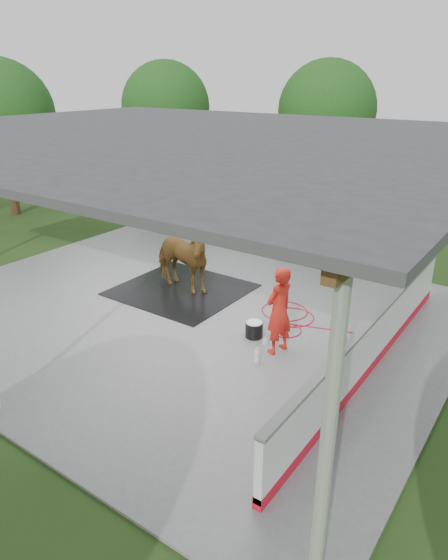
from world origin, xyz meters
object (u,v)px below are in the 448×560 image
Objects in this scene: horse at (180,259)px; handler at (279,311)px; dasher_board at (372,344)px; wash_bucket at (254,329)px.

handler is (3.51, -1.24, 0.04)m from horse.
dasher_board is at bearing 115.82° from handler.
horse is 3.07m from wash_bucket.
dasher_board is 4.49× the size of handler.
horse is at bearing 160.22° from wash_bucket.
wash_bucket is (2.82, -1.01, -0.68)m from horse.
horse is at bearing 170.84° from dasher_board.
wash_bucket is (-0.69, 0.23, -0.72)m from handler.
handler is at bearing -104.30° from horse.
dasher_board is at bearing -93.94° from horse.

